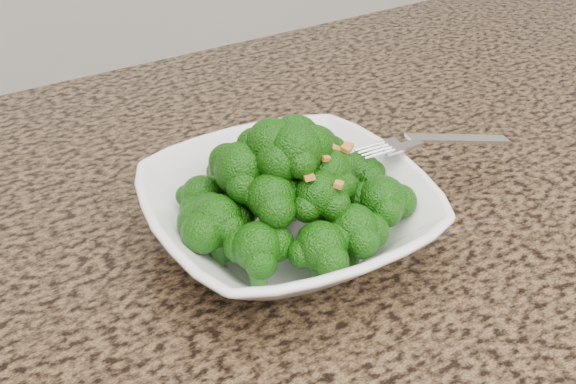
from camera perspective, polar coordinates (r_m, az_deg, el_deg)
bowl at (r=0.58m, az=-0.00°, el=-1.84°), size 0.24×0.24×0.06m
broccoli_pile at (r=0.55m, az=-0.00°, el=3.68°), size 0.20×0.20×0.07m
garlic_topping at (r=0.53m, az=-0.00°, el=7.46°), size 0.12×0.12×0.01m
fork at (r=0.62m, az=9.86°, el=3.76°), size 0.17×0.06×0.01m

